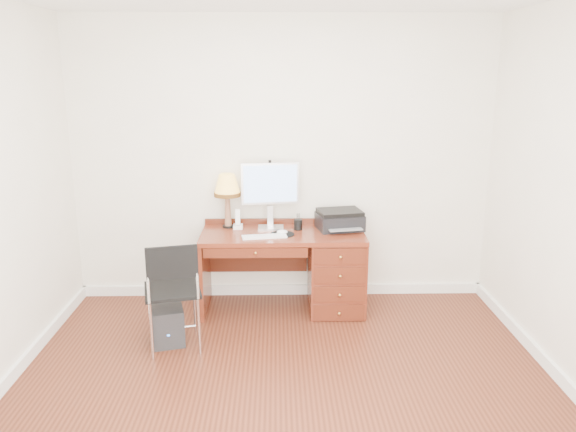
{
  "coord_description": "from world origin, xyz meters",
  "views": [
    {
      "loc": [
        -0.06,
        -3.55,
        2.21
      ],
      "look_at": [
        0.04,
        1.2,
        0.96
      ],
      "focal_mm": 35.0,
      "sensor_mm": 36.0,
      "label": 1
    }
  ],
  "objects_px": {
    "desk": "(317,267)",
    "leg_lamp": "(227,189)",
    "chair": "(170,285)",
    "printer": "(340,220)",
    "phone": "(238,223)",
    "equipment_box": "(167,326)",
    "monitor": "(271,187)"
  },
  "relations": [
    {
      "from": "phone",
      "to": "equipment_box",
      "type": "distance_m",
      "value": 1.18
    },
    {
      "from": "leg_lamp",
      "to": "equipment_box",
      "type": "xyz_separation_m",
      "value": [
        -0.45,
        -0.87,
        -0.97
      ]
    },
    {
      "from": "phone",
      "to": "leg_lamp",
      "type": "bearing_deg",
      "value": 153.0
    },
    {
      "from": "desk",
      "to": "monitor",
      "type": "bearing_deg",
      "value": 159.6
    },
    {
      "from": "desk",
      "to": "equipment_box",
      "type": "height_order",
      "value": "desk"
    },
    {
      "from": "chair",
      "to": "monitor",
      "type": "bearing_deg",
      "value": 37.42
    },
    {
      "from": "leg_lamp",
      "to": "equipment_box",
      "type": "bearing_deg",
      "value": -117.19
    },
    {
      "from": "printer",
      "to": "desk",
      "type": "bearing_deg",
      "value": -164.38
    },
    {
      "from": "desk",
      "to": "chair",
      "type": "relative_size",
      "value": 1.63
    },
    {
      "from": "monitor",
      "to": "chair",
      "type": "distance_m",
      "value": 1.37
    },
    {
      "from": "monitor",
      "to": "equipment_box",
      "type": "distance_m",
      "value": 1.56
    },
    {
      "from": "leg_lamp",
      "to": "phone",
      "type": "height_order",
      "value": "leg_lamp"
    },
    {
      "from": "desk",
      "to": "printer",
      "type": "xyz_separation_m",
      "value": [
        0.21,
        0.11,
        0.43
      ]
    },
    {
      "from": "leg_lamp",
      "to": "equipment_box",
      "type": "relative_size",
      "value": 1.65
    },
    {
      "from": "leg_lamp",
      "to": "phone",
      "type": "relative_size",
      "value": 2.76
    },
    {
      "from": "printer",
      "to": "equipment_box",
      "type": "xyz_separation_m",
      "value": [
        -1.5,
        -0.8,
        -0.68
      ]
    },
    {
      "from": "leg_lamp",
      "to": "phone",
      "type": "xyz_separation_m",
      "value": [
        0.1,
        -0.05,
        -0.32
      ]
    },
    {
      "from": "chair",
      "to": "equipment_box",
      "type": "bearing_deg",
      "value": 108.24
    },
    {
      "from": "leg_lamp",
      "to": "desk",
      "type": "bearing_deg",
      "value": -12.18
    },
    {
      "from": "monitor",
      "to": "leg_lamp",
      "type": "xyz_separation_m",
      "value": [
        -0.41,
        0.02,
        -0.01
      ]
    },
    {
      "from": "leg_lamp",
      "to": "monitor",
      "type": "bearing_deg",
      "value": -2.79
    },
    {
      "from": "desk",
      "to": "phone",
      "type": "distance_m",
      "value": 0.85
    },
    {
      "from": "desk",
      "to": "chair",
      "type": "bearing_deg",
      "value": -146.59
    },
    {
      "from": "monitor",
      "to": "equipment_box",
      "type": "height_order",
      "value": "monitor"
    },
    {
      "from": "desk",
      "to": "leg_lamp",
      "type": "distance_m",
      "value": 1.12
    },
    {
      "from": "printer",
      "to": "chair",
      "type": "distance_m",
      "value": 1.72
    },
    {
      "from": "printer",
      "to": "phone",
      "type": "bearing_deg",
      "value": 167.8
    },
    {
      "from": "leg_lamp",
      "to": "chair",
      "type": "height_order",
      "value": "leg_lamp"
    },
    {
      "from": "monitor",
      "to": "chair",
      "type": "height_order",
      "value": "monitor"
    },
    {
      "from": "monitor",
      "to": "chair",
      "type": "xyz_separation_m",
      "value": [
        -0.79,
        -0.97,
        -0.58
      ]
    },
    {
      "from": "desk",
      "to": "printer",
      "type": "distance_m",
      "value": 0.49
    },
    {
      "from": "phone",
      "to": "chair",
      "type": "bearing_deg",
      "value": -116.78
    }
  ]
}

